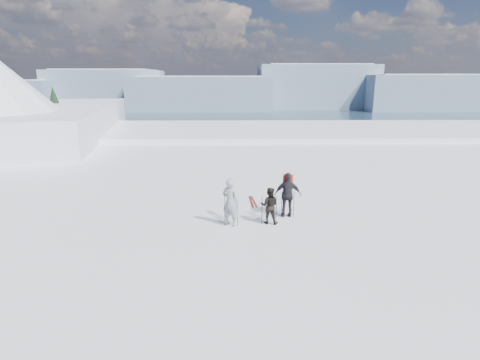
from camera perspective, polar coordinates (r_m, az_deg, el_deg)
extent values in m
plane|color=white|center=(76.07, 0.85, -2.72)|extent=(220.00, 208.01, 71.62)
cube|color=white|center=(44.18, 2.11, -1.10)|extent=(180.00, 16.00, 14.00)
plane|color=#243D53|center=(304.48, -0.51, 8.41)|extent=(820.00, 820.00, 0.00)
cube|color=slate|center=(507.63, -19.55, 12.88)|extent=(130.00, 80.00, 46.00)
cube|color=white|center=(507.52, -19.76, 15.13)|extent=(110.50, 70.00, 8.00)
cube|color=slate|center=(454.23, -5.85, 12.97)|extent=(160.00, 80.00, 38.00)
cube|color=white|center=(453.92, -5.91, 14.99)|extent=(136.00, 70.00, 8.00)
cube|color=slate|center=(493.18, 11.36, 13.75)|extent=(140.00, 80.00, 52.00)
cube|color=white|center=(493.26, 11.50, 16.41)|extent=(119.00, 70.00, 8.00)
cube|color=slate|center=(508.77, 26.84, 11.81)|extent=(160.00, 80.00, 40.00)
cube|color=white|center=(508.52, 27.07, 13.71)|extent=(136.00, 70.00, 8.00)
cube|color=white|center=(49.05, -32.48, -0.06)|extent=(29.19, 35.68, 16.00)
cube|color=#2D2B28|center=(54.28, -22.17, -1.89)|extent=(21.55, 17.87, 14.25)
cone|color=black|center=(50.98, -20.08, 4.22)|extent=(5.60, 5.60, 10.00)
cone|color=black|center=(54.85, -27.79, 5.17)|extent=(6.72, 6.72, 12.00)
cone|color=black|center=(51.70, -25.85, 5.46)|extent=(7.28, 7.28, 13.00)
cone|color=black|center=(46.65, -23.24, 3.59)|extent=(6.16, 6.16, 11.00)
cone|color=black|center=(45.86, -26.34, 1.78)|extent=(5.04, 5.04, 9.00)
cone|color=black|center=(49.63, -28.18, 3.65)|extent=(6.16, 6.16, 11.00)
cone|color=black|center=(47.87, -20.09, 3.56)|extent=(5.60, 5.60, 10.00)
imported|color=gray|center=(15.32, -1.48, -3.37)|extent=(0.88, 0.78, 2.02)
imported|color=black|center=(15.64, 4.51, -3.90)|extent=(0.88, 0.75, 1.56)
imported|color=black|center=(16.40, 7.29, -2.28)|extent=(1.21, 0.59, 1.99)
cube|color=red|center=(16.30, 7.40, 2.37)|extent=(0.44, 0.28, 0.62)
cylinder|color=black|center=(15.39, -2.34, -4.66)|extent=(0.02, 0.02, 1.32)
cylinder|color=black|center=(15.39, -0.40, -5.00)|extent=(0.02, 0.02, 1.14)
cylinder|color=black|center=(15.58, 3.36, -4.63)|extent=(0.02, 0.02, 1.21)
cylinder|color=black|center=(15.60, 5.52, -4.63)|extent=(0.02, 0.02, 1.23)
cylinder|color=black|center=(16.41, 6.36, -3.75)|extent=(0.02, 0.02, 1.17)
cylinder|color=black|center=(16.45, 8.18, -3.70)|extent=(0.02, 0.02, 1.21)
cube|color=black|center=(18.51, 1.71, -3.30)|extent=(0.20, 1.70, 0.03)
cube|color=black|center=(18.52, 2.14, -3.29)|extent=(0.28, 1.70, 0.03)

